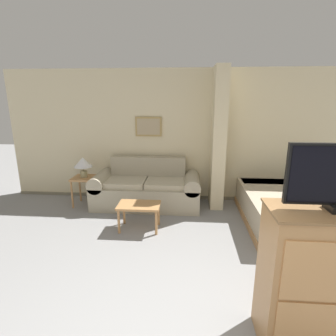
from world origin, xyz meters
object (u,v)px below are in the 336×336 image
at_px(tv_dresser, 331,281).
at_px(bed, 301,209).
at_px(couch, 146,189).
at_px(coffee_table, 139,208).
at_px(table_lamp, 83,163).
at_px(backpack, 330,191).

relative_size(tv_dresser, bed, 0.61).
bearing_deg(bed, couch, 167.30).
bearing_deg(coffee_table, table_lamp, 143.43).
height_order(couch, tv_dresser, tv_dresser).
bearing_deg(table_lamp, backpack, -12.51).
bearing_deg(bed, table_lamp, 172.11).
distance_m(couch, bed, 2.75).
bearing_deg(couch, backpack, -18.63).
bearing_deg(backpack, coffee_table, -179.77).
relative_size(coffee_table, table_lamp, 1.71).
bearing_deg(table_lamp, bed, -7.89).
height_order(table_lamp, backpack, table_lamp).
height_order(bed, backpack, backpack).
distance_m(coffee_table, bed, 2.68).
xyz_separation_m(tv_dresser, bed, (0.73, 2.27, -0.35)).
bearing_deg(backpack, couch, 161.37).
bearing_deg(tv_dresser, coffee_table, 135.44).
xyz_separation_m(table_lamp, tv_dresser, (3.16, -2.81, -0.23)).
bearing_deg(bed, coffee_table, -171.81).
distance_m(table_lamp, tv_dresser, 4.23).
bearing_deg(backpack, table_lamp, 167.49).
xyz_separation_m(couch, coffee_table, (0.04, -0.99, 0.03)).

